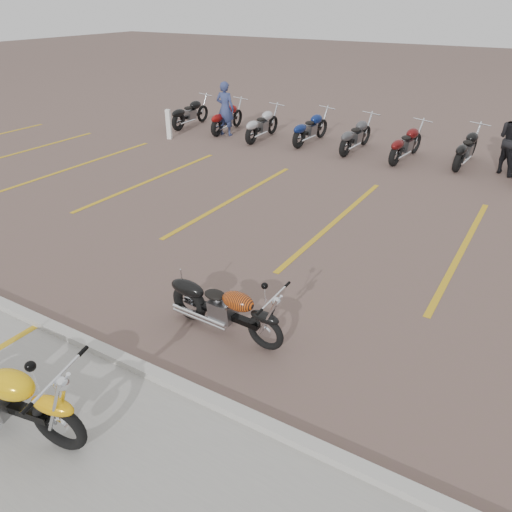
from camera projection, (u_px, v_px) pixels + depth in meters
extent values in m
plane|color=brown|center=(238.00, 306.00, 8.07)|extent=(100.00, 100.00, 0.00)
cube|color=#ADAAA3|center=(155.00, 374.00, 6.53)|extent=(60.00, 0.18, 0.12)
torus|color=black|center=(62.00, 426.00, 5.39)|extent=(0.69, 0.23, 0.68)
cube|color=black|center=(2.00, 402.00, 5.62)|extent=(1.36, 0.37, 0.10)
ellipsoid|color=#EBB20C|center=(15.00, 383.00, 5.35)|extent=(0.66, 0.44, 0.31)
torus|color=black|center=(266.00, 333.00, 6.96)|extent=(0.58, 0.12, 0.58)
torus|color=black|center=(191.00, 303.00, 7.64)|extent=(0.62, 0.18, 0.61)
cube|color=black|center=(227.00, 314.00, 7.28)|extent=(1.16, 0.15, 0.09)
cube|color=slate|center=(224.00, 310.00, 7.27)|extent=(0.38, 0.28, 0.30)
ellipsoid|color=black|center=(240.00, 301.00, 7.01)|extent=(0.53, 0.31, 0.27)
ellipsoid|color=black|center=(217.00, 294.00, 7.22)|extent=(0.36, 0.25, 0.11)
imported|color=navy|center=(225.00, 109.00, 17.48)|extent=(0.72, 0.51, 1.85)
cube|color=white|center=(169.00, 124.00, 17.22)|extent=(0.20, 0.20, 1.00)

